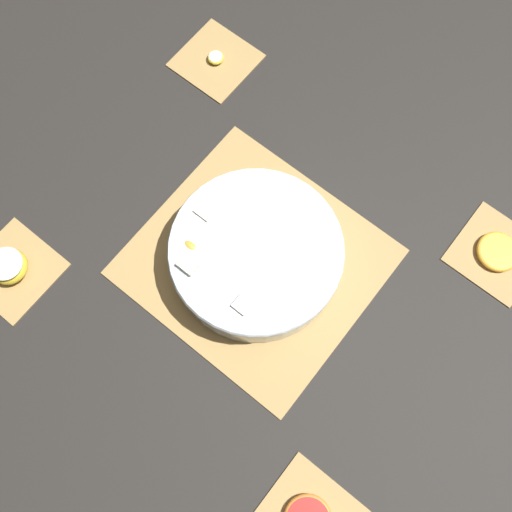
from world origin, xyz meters
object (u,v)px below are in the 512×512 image
object	(u,v)px
orange_slice_whole	(498,252)
banana_coin_single	(216,58)
apple_half	(9,266)
fruit_salad_bowl	(256,254)

from	to	relation	value
orange_slice_whole	banana_coin_single	size ratio (longest dim) A/B	2.34
apple_half	fruit_salad_bowl	bearing A→B (deg)	40.70
banana_coin_single	fruit_salad_bowl	bearing A→B (deg)	-40.70
orange_slice_whole	fruit_salad_bowl	bearing A→B (deg)	-139.32
apple_half	orange_slice_whole	xyz separation A→B (m)	(0.65, 0.56, -0.01)
apple_half	orange_slice_whole	distance (m)	0.86
fruit_salad_bowl	banana_coin_single	bearing A→B (deg)	139.30
fruit_salad_bowl	banana_coin_single	xyz separation A→B (m)	(-0.32, 0.28, -0.04)
apple_half	orange_slice_whole	bearing A→B (deg)	40.69
apple_half	banana_coin_single	xyz separation A→B (m)	(0.00, 0.56, -0.01)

